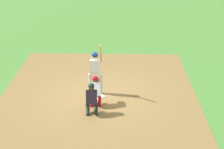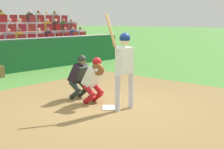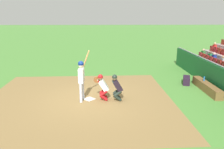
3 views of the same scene
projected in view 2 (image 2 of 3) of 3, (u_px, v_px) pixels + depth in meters
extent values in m
plane|color=#4D8A38|center=(111.00, 108.00, 7.81)|extent=(160.00, 160.00, 0.00)
cube|color=olive|center=(127.00, 112.00, 7.48)|extent=(8.47, 8.97, 0.01)
cube|color=white|center=(111.00, 108.00, 7.80)|extent=(0.62, 0.62, 0.02)
cylinder|color=silver|center=(131.00, 90.00, 7.76)|extent=(0.14, 0.14, 0.90)
cylinder|color=silver|center=(118.00, 93.00, 7.46)|extent=(0.14, 0.14, 0.90)
cube|color=silver|center=(125.00, 61.00, 7.48)|extent=(0.43, 0.26, 0.64)
sphere|color=beige|center=(125.00, 41.00, 7.39)|extent=(0.23, 0.23, 0.23)
sphere|color=navy|center=(125.00, 38.00, 7.38)|extent=(0.26, 0.26, 0.26)
cylinder|color=silver|center=(123.00, 48.00, 7.41)|extent=(0.45, 0.18, 0.14)
cylinder|color=silver|center=(118.00, 48.00, 7.30)|extent=(0.17, 0.15, 0.13)
cylinder|color=tan|center=(111.00, 31.00, 7.31)|extent=(0.08, 0.35, 0.80)
sphere|color=black|center=(115.00, 47.00, 7.28)|extent=(0.06, 0.06, 0.06)
cylinder|color=#B5161A|center=(97.00, 96.00, 8.38)|extent=(0.16, 0.39, 0.34)
cylinder|color=#B5161A|center=(97.00, 88.00, 8.34)|extent=(0.16, 0.39, 0.33)
cylinder|color=#B5161A|center=(89.00, 99.00, 8.14)|extent=(0.16, 0.39, 0.34)
cylinder|color=#B5161A|center=(89.00, 90.00, 8.10)|extent=(0.16, 0.39, 0.33)
cube|color=white|center=(93.00, 77.00, 8.17)|extent=(0.45, 0.51, 0.59)
cube|color=#B5161A|center=(96.00, 77.00, 8.10)|extent=(0.39, 0.30, 0.42)
sphere|color=brown|center=(97.00, 64.00, 8.02)|extent=(0.22, 0.22, 0.22)
cube|color=black|center=(97.00, 64.00, 8.02)|extent=(0.20, 0.15, 0.19)
sphere|color=#B5161A|center=(97.00, 62.00, 8.01)|extent=(0.24, 0.24, 0.24)
cylinder|color=brown|center=(99.00, 70.00, 7.84)|extent=(0.09, 0.30, 0.30)
cylinder|color=white|center=(93.00, 72.00, 7.94)|extent=(0.17, 0.40, 0.22)
cylinder|color=#212D25|center=(83.00, 92.00, 8.86)|extent=(0.18, 0.40, 0.34)
cylinder|color=#212D25|center=(83.00, 85.00, 8.82)|extent=(0.17, 0.39, 0.33)
cylinder|color=#212D25|center=(75.00, 94.00, 8.61)|extent=(0.18, 0.40, 0.34)
cylinder|color=#212D25|center=(75.00, 87.00, 8.57)|extent=(0.17, 0.39, 0.33)
cube|color=black|center=(78.00, 73.00, 8.64)|extent=(0.46, 0.52, 0.60)
cube|color=#212D25|center=(81.00, 74.00, 8.58)|extent=(0.40, 0.31, 0.42)
sphere|color=brown|center=(82.00, 61.00, 8.50)|extent=(0.22, 0.22, 0.22)
cube|color=black|center=(82.00, 61.00, 8.50)|extent=(0.21, 0.15, 0.19)
sphere|color=#212D25|center=(82.00, 59.00, 8.49)|extent=(0.24, 0.24, 0.24)
cube|color=maroon|center=(93.00, 44.00, 18.95)|extent=(0.44, 0.10, 0.42)
cube|color=gray|center=(90.00, 43.00, 19.10)|extent=(0.32, 0.22, 0.52)
sphere|color=brown|center=(90.00, 37.00, 19.04)|extent=(0.19, 0.19, 0.19)
cube|color=maroon|center=(86.00, 45.00, 18.50)|extent=(0.44, 0.10, 0.42)
cube|color=maroon|center=(78.00, 45.00, 18.05)|extent=(0.44, 0.10, 0.42)
cube|color=red|center=(75.00, 44.00, 18.19)|extent=(0.32, 0.22, 0.52)
sphere|color=#AE7954|center=(75.00, 38.00, 18.13)|extent=(0.19, 0.19, 0.19)
cube|color=maroon|center=(69.00, 46.00, 17.59)|extent=(0.44, 0.10, 0.42)
cube|color=#2B713E|center=(67.00, 45.00, 17.74)|extent=(0.32, 0.22, 0.52)
sphere|color=brown|center=(67.00, 39.00, 17.68)|extent=(0.19, 0.19, 0.19)
cube|color=maroon|center=(61.00, 47.00, 17.14)|extent=(0.44, 0.10, 0.42)
cube|color=#347737|center=(58.00, 46.00, 17.29)|extent=(0.32, 0.22, 0.52)
sphere|color=#A27455|center=(58.00, 39.00, 17.22)|extent=(0.19, 0.19, 0.19)
cube|color=maroon|center=(52.00, 47.00, 16.69)|extent=(0.44, 0.10, 0.42)
cube|color=navy|center=(49.00, 46.00, 16.83)|extent=(0.32, 0.22, 0.52)
sphere|color=brown|center=(49.00, 40.00, 16.77)|extent=(0.19, 0.19, 0.19)
cube|color=maroon|center=(42.00, 48.00, 16.24)|extent=(0.44, 0.10, 0.42)
cube|color=gold|center=(39.00, 47.00, 16.38)|extent=(0.32, 0.22, 0.52)
sphere|color=#DAA084|center=(39.00, 40.00, 16.32)|extent=(0.19, 0.19, 0.19)
cube|color=maroon|center=(32.00, 49.00, 15.78)|extent=(0.44, 0.10, 0.42)
cube|color=gold|center=(29.00, 48.00, 15.93)|extent=(0.32, 0.22, 0.52)
sphere|color=brown|center=(29.00, 41.00, 15.86)|extent=(0.19, 0.19, 0.19)
cube|color=maroon|center=(21.00, 50.00, 15.33)|extent=(0.44, 0.10, 0.42)
cube|color=#357840|center=(19.00, 49.00, 15.47)|extent=(0.32, 0.22, 0.52)
sphere|color=brown|center=(18.00, 41.00, 15.41)|extent=(0.19, 0.19, 0.19)
cube|color=maroon|center=(10.00, 51.00, 14.88)|extent=(0.44, 0.10, 0.42)
cube|color=white|center=(7.00, 49.00, 15.02)|extent=(0.32, 0.22, 0.52)
sphere|color=beige|center=(7.00, 42.00, 14.96)|extent=(0.19, 0.19, 0.19)
cube|color=maroon|center=(83.00, 35.00, 19.44)|extent=(0.44, 0.10, 0.42)
cube|color=white|center=(80.00, 34.00, 19.59)|extent=(0.32, 0.22, 0.52)
sphere|color=brown|center=(80.00, 29.00, 19.53)|extent=(0.19, 0.19, 0.19)
cube|color=maroon|center=(76.00, 36.00, 18.99)|extent=(0.44, 0.10, 0.42)
cube|color=navy|center=(73.00, 35.00, 19.14)|extent=(0.32, 0.22, 0.52)
sphere|color=tan|center=(73.00, 29.00, 19.07)|extent=(0.19, 0.19, 0.19)
cube|color=maroon|center=(68.00, 36.00, 18.54)|extent=(0.44, 0.10, 0.42)
cube|color=gray|center=(65.00, 35.00, 18.68)|extent=(0.32, 0.22, 0.52)
sphere|color=#AE7152|center=(65.00, 29.00, 18.62)|extent=(0.19, 0.19, 0.19)
cube|color=maroon|center=(59.00, 36.00, 18.09)|extent=(0.44, 0.10, 0.42)
cube|color=maroon|center=(51.00, 37.00, 17.63)|extent=(0.44, 0.10, 0.42)
cube|color=#221F29|center=(48.00, 36.00, 17.78)|extent=(0.32, 0.22, 0.52)
sphere|color=#B1735B|center=(48.00, 29.00, 17.71)|extent=(0.19, 0.19, 0.19)
cube|color=maroon|center=(42.00, 37.00, 17.18)|extent=(0.44, 0.10, 0.42)
cube|color=silver|center=(39.00, 36.00, 17.32)|extent=(0.32, 0.22, 0.52)
sphere|color=tan|center=(39.00, 30.00, 17.26)|extent=(0.19, 0.19, 0.19)
cube|color=maroon|center=(32.00, 38.00, 16.73)|extent=(0.44, 0.10, 0.42)
cube|color=maroon|center=(22.00, 38.00, 16.27)|extent=(0.44, 0.10, 0.42)
cube|color=gold|center=(19.00, 37.00, 16.42)|extent=(0.32, 0.22, 0.52)
sphere|color=brown|center=(19.00, 30.00, 16.36)|extent=(0.19, 0.19, 0.19)
cube|color=maroon|center=(11.00, 39.00, 15.82)|extent=(0.44, 0.10, 0.42)
cube|color=gray|center=(9.00, 38.00, 15.96)|extent=(0.32, 0.22, 0.52)
sphere|color=#D9A787|center=(8.00, 31.00, 15.90)|extent=(0.19, 0.19, 0.19)
cube|color=maroon|center=(0.00, 39.00, 15.37)|extent=(0.44, 0.10, 0.42)
cube|color=maroon|center=(74.00, 27.00, 19.94)|extent=(0.44, 0.10, 0.42)
cube|color=gray|center=(71.00, 26.00, 20.08)|extent=(0.32, 0.22, 0.52)
sphere|color=#A47C54|center=(71.00, 20.00, 20.02)|extent=(0.19, 0.19, 0.19)
cube|color=maroon|center=(66.00, 27.00, 19.48)|extent=(0.44, 0.10, 0.42)
cube|color=#257A36|center=(64.00, 26.00, 19.63)|extent=(0.32, 0.22, 0.52)
sphere|color=#A57150|center=(63.00, 20.00, 19.56)|extent=(0.19, 0.19, 0.19)
cube|color=maroon|center=(58.00, 27.00, 19.03)|extent=(0.44, 0.10, 0.42)
cube|color=#2D2E29|center=(56.00, 26.00, 19.17)|extent=(0.32, 0.22, 0.52)
sphere|color=beige|center=(56.00, 20.00, 19.11)|extent=(0.19, 0.19, 0.19)
cube|color=maroon|center=(50.00, 27.00, 18.58)|extent=(0.44, 0.10, 0.42)
cube|color=gold|center=(47.00, 26.00, 18.72)|extent=(0.32, 0.22, 0.52)
sphere|color=beige|center=(47.00, 20.00, 18.66)|extent=(0.19, 0.19, 0.19)
cube|color=maroon|center=(41.00, 27.00, 18.12)|extent=(0.44, 0.10, 0.42)
cube|color=silver|center=(39.00, 26.00, 18.27)|extent=(0.32, 0.22, 0.52)
sphere|color=brown|center=(39.00, 20.00, 18.21)|extent=(0.19, 0.19, 0.19)
cube|color=maroon|center=(32.00, 28.00, 17.67)|extent=(0.44, 0.10, 0.42)
cube|color=maroon|center=(22.00, 28.00, 17.22)|extent=(0.44, 0.10, 0.42)
cube|color=white|center=(20.00, 27.00, 17.36)|extent=(0.32, 0.22, 0.52)
sphere|color=#D5AA87|center=(20.00, 20.00, 17.30)|extent=(0.19, 0.19, 0.19)
cube|color=maroon|center=(12.00, 28.00, 16.76)|extent=(0.44, 0.10, 0.42)
cube|color=silver|center=(10.00, 27.00, 16.91)|extent=(0.32, 0.22, 0.52)
sphere|color=#CEA28B|center=(10.00, 20.00, 16.85)|extent=(0.19, 0.19, 0.19)
cube|color=maroon|center=(2.00, 28.00, 16.31)|extent=(0.44, 0.10, 0.42)
cube|color=maroon|center=(64.00, 19.00, 20.43)|extent=(0.44, 0.10, 0.42)
cube|color=maroon|center=(57.00, 19.00, 19.97)|extent=(0.44, 0.10, 0.42)
cube|color=gray|center=(55.00, 18.00, 20.12)|extent=(0.32, 0.22, 0.52)
sphere|color=brown|center=(54.00, 12.00, 20.06)|extent=(0.19, 0.19, 0.19)
cube|color=maroon|center=(49.00, 19.00, 19.52)|extent=(0.44, 0.10, 0.42)
cube|color=silver|center=(47.00, 18.00, 19.67)|extent=(0.32, 0.22, 0.52)
sphere|color=beige|center=(47.00, 12.00, 19.60)|extent=(0.19, 0.19, 0.19)
cube|color=maroon|center=(41.00, 19.00, 19.07)|extent=(0.44, 0.10, 0.42)
cube|color=white|center=(39.00, 18.00, 19.21)|extent=(0.32, 0.22, 0.52)
sphere|color=brown|center=(38.00, 12.00, 19.15)|extent=(0.19, 0.19, 0.19)
cube|color=maroon|center=(32.00, 19.00, 18.62)|extent=(0.44, 0.10, 0.42)
cube|color=#21272A|center=(30.00, 18.00, 18.76)|extent=(0.32, 0.22, 0.52)
sphere|color=beige|center=(30.00, 12.00, 18.70)|extent=(0.19, 0.19, 0.19)
cube|color=maroon|center=(23.00, 18.00, 18.16)|extent=(0.44, 0.10, 0.42)
cube|color=maroon|center=(13.00, 18.00, 17.71)|extent=(0.44, 0.10, 0.42)
cube|color=maroon|center=(3.00, 18.00, 17.26)|extent=(0.44, 0.10, 0.42)
cube|color=gold|center=(1.00, 18.00, 17.40)|extent=(0.32, 0.22, 0.52)
sphere|color=brown|center=(1.00, 11.00, 17.34)|extent=(0.19, 0.19, 0.19)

